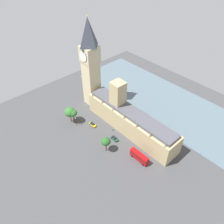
% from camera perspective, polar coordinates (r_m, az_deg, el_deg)
% --- Properties ---
extents(ground_plane, '(150.33, 150.33, 0.00)m').
position_cam_1_polar(ground_plane, '(128.85, 4.02, -4.87)').
color(ground_plane, '#424244').
extents(river_thames, '(44.73, 135.30, 0.25)m').
position_cam_1_polar(river_thames, '(152.10, 14.06, 2.12)').
color(river_thames, slate).
rests_on(river_thames, ground).
extents(parliament_building, '(12.44, 59.69, 26.99)m').
position_cam_1_polar(parliament_building, '(125.41, 4.39, -1.72)').
color(parliament_building, tan).
rests_on(parliament_building, ground).
extents(clock_tower, '(9.39, 9.39, 55.81)m').
position_cam_1_polar(clock_tower, '(134.20, -5.61, 12.43)').
color(clock_tower, '#CCBA8E').
rests_on(clock_tower, ground).
extents(car_yellow_cab_leading, '(2.07, 4.63, 1.74)m').
position_cam_1_polar(car_yellow_cab_leading, '(131.59, -5.03, -3.22)').
color(car_yellow_cab_leading, gold).
rests_on(car_yellow_cab_leading, ground).
extents(car_dark_green_corner, '(1.93, 4.67, 1.74)m').
position_cam_1_polar(car_dark_green_corner, '(123.28, 0.65, -6.78)').
color(car_dark_green_corner, '#19472D').
rests_on(car_dark_green_corner, ground).
extents(double_decker_bus_by_river_gate, '(2.71, 10.52, 4.75)m').
position_cam_1_polar(double_decker_bus_by_river_gate, '(113.74, 7.00, -11.24)').
color(double_decker_bus_by_river_gate, '#B20C0F').
rests_on(double_decker_bus_by_river_gate, ground).
extents(pedestrian_near_tower, '(0.68, 0.68, 1.64)m').
position_cam_1_polar(pedestrian_near_tower, '(128.27, 0.17, -4.53)').
color(pedestrian_near_tower, '#336B60').
rests_on(pedestrian_near_tower, ground).
extents(plane_tree_under_trees, '(6.40, 6.40, 10.14)m').
position_cam_1_polar(plane_tree_under_trees, '(131.76, -10.73, -0.03)').
color(plane_tree_under_trees, brown).
rests_on(plane_tree_under_trees, ground).
extents(plane_tree_midblock, '(5.04, 5.04, 9.32)m').
position_cam_1_polar(plane_tree_midblock, '(131.17, -10.01, -0.30)').
color(plane_tree_midblock, brown).
rests_on(plane_tree_midblock, ground).
extents(plane_tree_far_end, '(4.86, 4.86, 8.94)m').
position_cam_1_polar(plane_tree_far_end, '(113.76, -1.57, -7.58)').
color(plane_tree_far_end, brown).
rests_on(plane_tree_far_end, ground).
extents(street_lamp_kerbside, '(0.56, 0.56, 5.87)m').
position_cam_1_polar(street_lamp_kerbside, '(130.75, -9.31, -2.09)').
color(street_lamp_kerbside, black).
rests_on(street_lamp_kerbside, ground).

